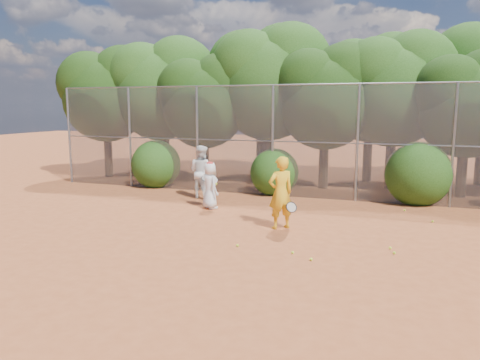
% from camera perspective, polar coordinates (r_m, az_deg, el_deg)
% --- Properties ---
extents(ground, '(80.00, 80.00, 0.00)m').
position_cam_1_polar(ground, '(11.44, 0.49, -7.58)').
color(ground, '#9A4822').
rests_on(ground, ground).
extents(fence_back, '(20.05, 0.09, 4.03)m').
position_cam_1_polar(fence_back, '(16.81, 6.89, 4.82)').
color(fence_back, gray).
rests_on(fence_back, ground).
extents(tree_0, '(4.38, 3.81, 6.00)m').
position_cam_1_polar(tree_0, '(22.56, -15.90, 10.38)').
color(tree_0, black).
rests_on(tree_0, ground).
extents(tree_1, '(4.64, 4.03, 6.35)m').
position_cam_1_polar(tree_1, '(21.65, -9.64, 11.28)').
color(tree_1, black).
rests_on(tree_1, ground).
extents(tree_2, '(3.99, 3.47, 5.47)m').
position_cam_1_polar(tree_2, '(19.89, -4.23, 9.92)').
color(tree_2, black).
rests_on(tree_2, ground).
extents(tree_3, '(4.89, 4.26, 6.70)m').
position_cam_1_polar(tree_3, '(20.01, 3.69, 12.25)').
color(tree_3, black).
rests_on(tree_3, ground).
extents(tree_4, '(4.19, 3.64, 5.73)m').
position_cam_1_polar(tree_4, '(18.84, 10.56, 10.37)').
color(tree_4, black).
rests_on(tree_4, ground).
extents(tree_5, '(4.51, 3.92, 6.17)m').
position_cam_1_polar(tree_5, '(19.41, 18.43, 10.88)').
color(tree_5, black).
rests_on(tree_5, ground).
extents(tree_6, '(3.86, 3.36, 5.29)m').
position_cam_1_polar(tree_6, '(18.49, 26.08, 8.74)').
color(tree_6, black).
rests_on(tree_6, ground).
extents(tree_9, '(4.83, 4.20, 6.62)m').
position_cam_1_polar(tree_9, '(24.16, -9.03, 11.47)').
color(tree_9, black).
rests_on(tree_9, ground).
extents(tree_10, '(5.15, 4.48, 7.06)m').
position_cam_1_polar(tree_10, '(22.41, 2.78, 12.50)').
color(tree_10, black).
rests_on(tree_10, ground).
extents(tree_11, '(4.64, 4.03, 6.35)m').
position_cam_1_polar(tree_11, '(21.07, 15.80, 11.14)').
color(tree_11, black).
rests_on(tree_11, ground).
extents(bush_0, '(2.00, 2.00, 2.00)m').
position_cam_1_polar(bush_0, '(19.36, -10.20, 2.16)').
color(bush_0, '#1C4010').
rests_on(bush_0, ground).
extents(bush_1, '(1.80, 1.80, 1.80)m').
position_cam_1_polar(bush_1, '(17.44, 4.22, 1.20)').
color(bush_1, '#1C4010').
rests_on(bush_1, ground).
extents(bush_2, '(2.20, 2.20, 2.20)m').
position_cam_1_polar(bush_2, '(16.80, 20.89, 1.01)').
color(bush_2, '#1C4010').
rests_on(bush_2, ground).
extents(player_yellow, '(0.94, 0.82, 1.96)m').
position_cam_1_polar(player_yellow, '(12.52, 4.98, -1.56)').
color(player_yellow, gold).
rests_on(player_yellow, ground).
extents(player_teen, '(0.86, 0.84, 1.52)m').
position_cam_1_polar(player_teen, '(14.99, -3.68, -0.64)').
color(player_teen, silver).
rests_on(player_teen, ground).
extents(player_white, '(1.08, 0.93, 1.89)m').
position_cam_1_polar(player_white, '(16.68, -4.74, 0.99)').
color(player_white, white).
rests_on(player_white, ground).
extents(ball_0, '(0.07, 0.07, 0.07)m').
position_cam_1_polar(ball_0, '(11.07, 18.29, -8.44)').
color(ball_0, '#C1DD28').
rests_on(ball_0, ground).
extents(ball_1, '(0.07, 0.07, 0.07)m').
position_cam_1_polar(ball_1, '(14.37, 22.43, -4.68)').
color(ball_1, '#C1DD28').
rests_on(ball_1, ground).
extents(ball_2, '(0.07, 0.07, 0.07)m').
position_cam_1_polar(ball_2, '(10.62, 6.44, -8.78)').
color(ball_2, '#C1DD28').
rests_on(ball_2, ground).
extents(ball_3, '(0.07, 0.07, 0.07)m').
position_cam_1_polar(ball_3, '(11.41, 17.84, -7.89)').
color(ball_3, '#C1DD28').
rests_on(ball_3, ground).
extents(ball_4, '(0.07, 0.07, 0.07)m').
position_cam_1_polar(ball_4, '(11.07, -0.31, -7.98)').
color(ball_4, '#C1DD28').
rests_on(ball_4, ground).
extents(ball_5, '(0.07, 0.07, 0.07)m').
position_cam_1_polar(ball_5, '(15.57, 19.42, -3.49)').
color(ball_5, '#C1DD28').
rests_on(ball_5, ground).
extents(ball_6, '(0.07, 0.07, 0.07)m').
position_cam_1_polar(ball_6, '(10.23, 8.67, -9.53)').
color(ball_6, '#C1DD28').
rests_on(ball_6, ground).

